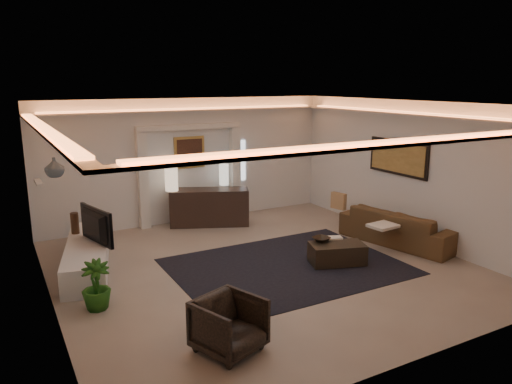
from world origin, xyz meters
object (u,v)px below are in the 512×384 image
coffee_table (337,253)px  sofa (400,226)px  armchair (229,325)px  console (210,208)px

coffee_table → sofa: bearing=28.6°
coffee_table → armchair: size_ratio=1.29×
console → armchair: 5.49m
sofa → coffee_table: size_ratio=2.46×
console → coffee_table: bearing=-49.4°
sofa → console: bearing=30.4°
console → sofa: console is taller
console → coffee_table: size_ratio=1.83×
sofa → coffee_table: (-1.87, -0.34, -0.15)m
console → sofa: 4.24m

